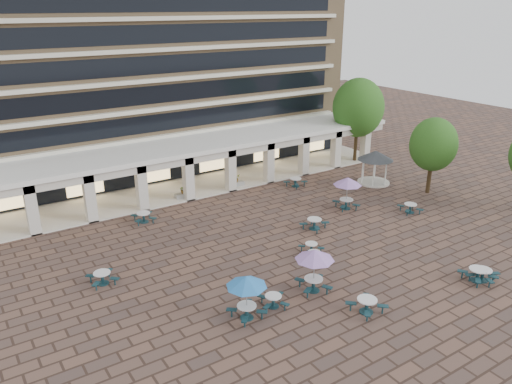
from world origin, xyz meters
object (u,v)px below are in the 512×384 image
picnic_table_0 (273,300)px  picnic_table_2 (483,274)px  planter_left (183,194)px  picnic_table_1 (367,304)px  planter_right (236,182)px  gazebo (375,159)px

picnic_table_0 → picnic_table_2: picnic_table_2 is taller
picnic_table_2 → planter_left: (-9.45, 22.81, -0.02)m
picnic_table_2 → picnic_table_1: bearing=151.5°
picnic_table_0 → planter_right: planter_right is taller
picnic_table_1 → planter_left: (-1.02, 21.33, -0.05)m
picnic_table_0 → planter_left: (3.01, 18.05, 0.02)m
picnic_table_0 → gazebo: bearing=49.8°
gazebo → planter_right: bearing=151.8°
picnic_table_1 → planter_right: planter_right is taller
picnic_table_2 → gazebo: 18.33m
picnic_table_0 → picnic_table_1: size_ratio=0.99×
picnic_table_2 → planter_left: 24.69m
picnic_table_0 → planter_left: planter_left is taller
gazebo → picnic_table_1: bearing=-136.6°
picnic_table_1 → picnic_table_2: size_ratio=0.92×
picnic_table_1 → picnic_table_2: 8.56m
picnic_table_0 → planter_right: (8.42, 18.05, 0.06)m
planter_left → planter_right: (5.41, 0.00, 0.03)m
picnic_table_2 → planter_left: size_ratio=1.40×
picnic_table_1 → planter_right: bearing=76.0°
picnic_table_2 → picnic_table_0: bearing=140.5°
picnic_table_1 → picnic_table_2: bearing=-12.3°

